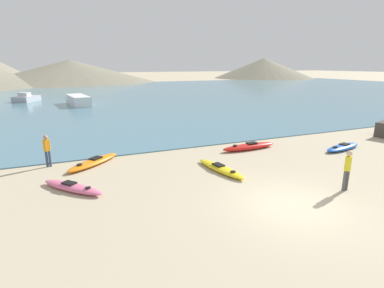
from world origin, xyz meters
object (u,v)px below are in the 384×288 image
at_px(kayak_on_sand_1, 94,162).
at_px(person_near_foreground, 347,168).
at_px(moored_boat_0, 78,100).
at_px(kayak_on_sand_3, 343,147).
at_px(person_near_waterline, 47,149).
at_px(kayak_on_sand_4, 72,187).
at_px(moored_boat_2, 26,98).
at_px(kayak_on_sand_0, 220,168).
at_px(kayak_on_sand_2, 249,146).

relative_size(kayak_on_sand_1, person_near_foreground, 1.82).
xyz_separation_m(person_near_foreground, moored_boat_0, (-8.37, 31.35, -0.30)).
height_order(kayak_on_sand_3, person_near_waterline, person_near_waterline).
distance_m(kayak_on_sand_1, kayak_on_sand_4, 3.14).
bearing_deg(moored_boat_2, person_near_foreground, -68.96).
xyz_separation_m(kayak_on_sand_4, moored_boat_0, (1.57, 27.14, 0.50)).
relative_size(kayak_on_sand_0, person_near_foreground, 2.04).
distance_m(kayak_on_sand_1, person_near_waterline, 2.24).
xyz_separation_m(kayak_on_sand_2, kayak_on_sand_3, (5.07, -2.16, -0.03)).
relative_size(kayak_on_sand_2, kayak_on_sand_3, 1.13).
height_order(kayak_on_sand_1, moored_boat_2, moored_boat_2).
bearing_deg(person_near_waterline, kayak_on_sand_1, -15.49).
relative_size(person_near_foreground, person_near_waterline, 1.04).
bearing_deg(person_near_waterline, kayak_on_sand_0, -27.31).
bearing_deg(moored_boat_2, kayak_on_sand_1, -79.44).
bearing_deg(kayak_on_sand_4, kayak_on_sand_3, 0.49).
bearing_deg(kayak_on_sand_1, kayak_on_sand_4, -110.13).
xyz_separation_m(kayak_on_sand_2, person_near_waterline, (-10.71, 1.22, 0.72)).
relative_size(kayak_on_sand_0, kayak_on_sand_3, 1.06).
relative_size(kayak_on_sand_2, person_near_foreground, 2.18).
height_order(kayak_on_sand_0, moored_boat_2, moored_boat_2).
distance_m(kayak_on_sand_4, moored_boat_2, 34.05).
bearing_deg(moored_boat_2, moored_boat_0, -46.62).
relative_size(moored_boat_0, moored_boat_2, 1.58).
height_order(kayak_on_sand_0, kayak_on_sand_2, kayak_on_sand_2).
height_order(kayak_on_sand_3, kayak_on_sand_4, kayak_on_sand_3).
relative_size(kayak_on_sand_4, person_near_foreground, 1.66).
relative_size(kayak_on_sand_4, moored_boat_2, 0.71).
bearing_deg(kayak_on_sand_1, kayak_on_sand_3, -11.62).
distance_m(kayak_on_sand_3, moored_boat_2, 38.84).
relative_size(kayak_on_sand_0, kayak_on_sand_1, 1.12).
bearing_deg(kayak_on_sand_0, kayak_on_sand_1, 148.75).
bearing_deg(moored_boat_2, kayak_on_sand_4, -82.14).
bearing_deg(person_near_foreground, kayak_on_sand_1, 141.07).
relative_size(kayak_on_sand_1, kayak_on_sand_2, 0.84).
relative_size(kayak_on_sand_1, moored_boat_2, 0.78).
relative_size(kayak_on_sand_3, moored_boat_2, 0.83).
relative_size(kayak_on_sand_3, kayak_on_sand_4, 1.16).
distance_m(kayak_on_sand_3, person_near_waterline, 16.15).
distance_m(kayak_on_sand_0, kayak_on_sand_4, 6.47).
relative_size(person_near_waterline, moored_boat_0, 0.26).
xyz_separation_m(kayak_on_sand_0, kayak_on_sand_1, (-5.38, 3.26, 0.02)).
bearing_deg(person_near_foreground, kayak_on_sand_3, 41.59).
relative_size(kayak_on_sand_4, person_near_waterline, 1.73).
relative_size(kayak_on_sand_0, kayak_on_sand_4, 1.23).
xyz_separation_m(kayak_on_sand_3, moored_boat_2, (-19.47, 33.61, 0.34)).
height_order(person_near_foreground, person_near_waterline, person_near_foreground).
bearing_deg(kayak_on_sand_2, moored_boat_2, 114.62).
height_order(kayak_on_sand_3, person_near_foreground, person_near_foreground).
bearing_deg(person_near_foreground, kayak_on_sand_4, 157.07).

